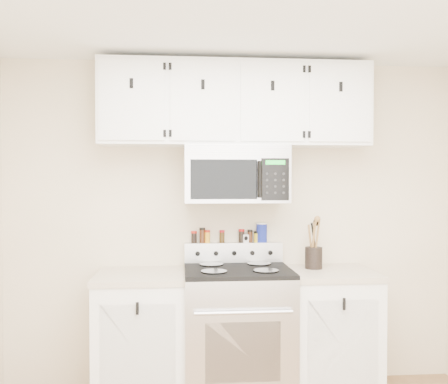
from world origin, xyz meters
name	(u,v)px	position (x,y,z in m)	size (l,w,h in m)	color
back_wall	(233,223)	(0.00, 1.75, 1.25)	(3.50, 0.01, 2.50)	#C6B994
range	(238,332)	(0.00, 1.43, 0.49)	(0.76, 0.65, 1.10)	#B7B7BA
base_cabinet_left	(141,337)	(-0.69, 1.45, 0.46)	(0.64, 0.62, 0.92)	white
base_cabinet_right	(330,332)	(0.69, 1.45, 0.46)	(0.64, 0.62, 0.92)	white
microwave	(236,174)	(0.00, 1.55, 1.63)	(0.76, 0.44, 0.42)	#9E9EA3
upper_cabinets	(235,104)	(0.00, 1.58, 2.15)	(2.00, 0.35, 0.62)	white
utensil_crock	(314,256)	(0.59, 1.53, 1.01)	(0.13, 0.13, 0.38)	black
kitchen_timer	(245,238)	(0.09, 1.71, 1.13)	(0.05, 0.04, 0.06)	white
salt_canister	(262,232)	(0.22, 1.71, 1.18)	(0.08, 0.08, 0.15)	navy
spice_jar_0	(194,237)	(-0.31, 1.71, 1.15)	(0.04, 0.04, 0.09)	black
spice_jar_1	(202,235)	(-0.24, 1.71, 1.16)	(0.04, 0.04, 0.12)	#42210F
spice_jar_2	(207,236)	(-0.20, 1.71, 1.15)	(0.04, 0.04, 0.10)	orange
spice_jar_3	(222,236)	(-0.09, 1.71, 1.15)	(0.04, 0.04, 0.10)	#38260D
spice_jar_4	(242,236)	(0.06, 1.71, 1.15)	(0.05, 0.05, 0.10)	black
spice_jar_5	(250,236)	(0.13, 1.71, 1.15)	(0.04, 0.04, 0.10)	#3A1D0D
spice_jar_6	(257,237)	(0.18, 1.71, 1.14)	(0.04, 0.04, 0.09)	gold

